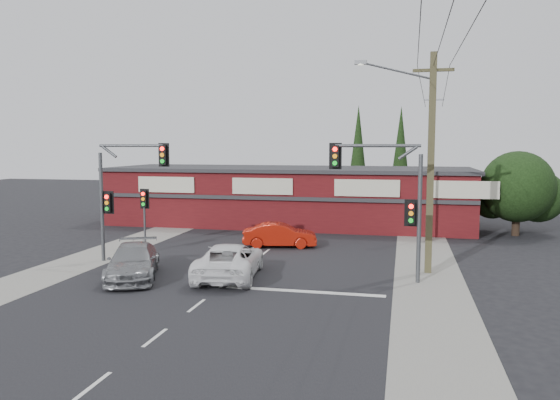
% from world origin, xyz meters
% --- Properties ---
extents(ground, '(120.00, 120.00, 0.00)m').
position_xyz_m(ground, '(0.00, 0.00, 0.00)').
color(ground, black).
rests_on(ground, ground).
extents(road_strip, '(14.00, 70.00, 0.01)m').
position_xyz_m(road_strip, '(0.00, 5.00, 0.01)').
color(road_strip, black).
rests_on(road_strip, ground).
extents(verge_left, '(3.00, 70.00, 0.02)m').
position_xyz_m(verge_left, '(-8.50, 5.00, 0.01)').
color(verge_left, gray).
rests_on(verge_left, ground).
extents(verge_right, '(3.00, 70.00, 0.02)m').
position_xyz_m(verge_right, '(8.50, 5.00, 0.01)').
color(verge_right, gray).
rests_on(verge_right, ground).
extents(stop_line, '(6.50, 0.35, 0.01)m').
position_xyz_m(stop_line, '(3.50, -1.50, 0.01)').
color(stop_line, silver).
rests_on(stop_line, ground).
extents(white_suv, '(3.23, 5.77, 1.53)m').
position_xyz_m(white_suv, '(-0.17, 0.15, 0.76)').
color(white_suv, white).
rests_on(white_suv, ground).
extents(silver_suv, '(3.80, 5.50, 1.48)m').
position_xyz_m(silver_suv, '(-4.28, -0.95, 0.74)').
color(silver_suv, gray).
rests_on(silver_suv, ground).
extents(red_sedan, '(4.44, 2.28, 1.40)m').
position_xyz_m(red_sedan, '(0.41, 7.72, 0.70)').
color(red_sedan, '#B11A0A').
rests_on(red_sedan, ground).
extents(lane_dashes, '(0.12, 32.46, 0.01)m').
position_xyz_m(lane_dashes, '(0.00, -2.57, 0.01)').
color(lane_dashes, silver).
rests_on(lane_dashes, ground).
extents(shop_building, '(27.30, 8.40, 4.22)m').
position_xyz_m(shop_building, '(-0.99, 16.99, 2.13)').
color(shop_building, '#4A0E12').
rests_on(shop_building, ground).
extents(tree_cluster, '(5.90, 5.10, 5.50)m').
position_xyz_m(tree_cluster, '(14.69, 15.44, 2.90)').
color(tree_cluster, '#2D2116').
rests_on(tree_cluster, ground).
extents(conifer_near, '(1.80, 1.80, 9.25)m').
position_xyz_m(conifer_near, '(3.50, 24.00, 5.48)').
color(conifer_near, '#2D2116').
rests_on(conifer_near, ground).
extents(conifer_far, '(1.80, 1.80, 9.25)m').
position_xyz_m(conifer_far, '(7.00, 26.00, 5.48)').
color(conifer_far, '#2D2116').
rests_on(conifer_far, ground).
extents(traffic_mast_left, '(3.77, 0.27, 5.97)m').
position_xyz_m(traffic_mast_left, '(-6.43, 2.00, 3.93)').
color(traffic_mast_left, '#47494C').
rests_on(traffic_mast_left, ground).
extents(traffic_mast_right, '(3.96, 0.27, 5.97)m').
position_xyz_m(traffic_mast_right, '(6.86, 1.00, 3.95)').
color(traffic_mast_right, '#47494C').
rests_on(traffic_mast_right, ground).
extents(pedestal_signal, '(0.55, 0.27, 3.38)m').
position_xyz_m(pedestal_signal, '(-7.20, 6.01, 2.41)').
color(pedestal_signal, '#47494C').
rests_on(pedestal_signal, ground).
extents(utility_pole, '(4.38, 0.59, 10.00)m').
position_xyz_m(utility_pole, '(8.36, 2.99, 5.40)').
color(utility_pole, brown).
rests_on(utility_pole, ground).
extents(steel_pole, '(1.20, 0.16, 9.00)m').
position_xyz_m(steel_pole, '(9.00, 12.00, 4.70)').
color(steel_pole, gray).
rests_on(steel_pole, ground).
extents(power_lines, '(2.01, 29.00, 1.22)m').
position_xyz_m(power_lines, '(8.47, -2.47, 9.04)').
color(power_lines, black).
rests_on(power_lines, ground).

